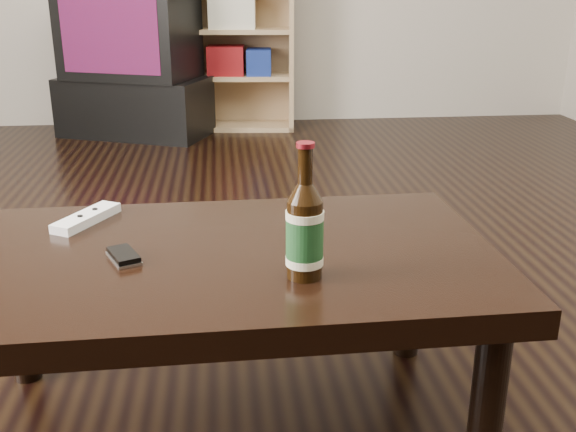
{
  "coord_description": "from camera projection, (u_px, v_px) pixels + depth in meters",
  "views": [
    {
      "loc": [
        0.09,
        -1.52,
        0.93
      ],
      "look_at": [
        0.2,
        -0.41,
        0.53
      ],
      "focal_mm": 42.0,
      "sensor_mm": 36.0,
      "label": 1
    }
  ],
  "objects": [
    {
      "name": "beer_bottle",
      "position": [
        305.0,
        231.0,
        1.2
      ],
      "size": [
        0.07,
        0.07,
        0.25
      ],
      "rotation": [
        0.0,
        0.0,
        0.01
      ],
      "color": "black",
      "rests_on": "coffee_table"
    },
    {
      "name": "phone",
      "position": [
        124.0,
        256.0,
        1.3
      ],
      "size": [
        0.08,
        0.1,
        0.02
      ],
      "rotation": [
        0.0,
        0.0,
        0.42
      ],
      "color": "silver",
      "rests_on": "coffee_table"
    },
    {
      "name": "floor",
      "position": [
        194.0,
        361.0,
        1.74
      ],
      "size": [
        5.0,
        6.0,
        0.01
      ],
      "primitive_type": "cube",
      "color": "black",
      "rests_on": "ground"
    },
    {
      "name": "remote",
      "position": [
        87.0,
        218.0,
        1.5
      ],
      "size": [
        0.13,
        0.18,
        0.02
      ],
      "rotation": [
        0.0,
        0.0,
        -0.51
      ],
      "color": "white",
      "rests_on": "coffee_table"
    },
    {
      "name": "tv",
      "position": [
        129.0,
        30.0,
        3.96
      ],
      "size": [
        0.86,
        0.7,
        0.55
      ],
      "rotation": [
        0.0,
        0.0,
        -0.39
      ],
      "color": "black",
      "rests_on": "tv_stand"
    },
    {
      "name": "coffee_table",
      "position": [
        221.0,
        276.0,
        1.36
      ],
      "size": [
        1.12,
        0.67,
        0.41
      ],
      "rotation": [
        0.0,
        0.0,
        0.02
      ],
      "color": "black",
      "rests_on": "floor"
    },
    {
      "name": "bookshelf",
      "position": [
        239.0,
        26.0,
        4.17
      ],
      "size": [
        0.68,
        0.36,
        1.22
      ],
      "rotation": [
        0.0,
        0.0,
        -0.09
      ],
      "color": "#A78258",
      "rests_on": "floor"
    },
    {
      "name": "tv_stand",
      "position": [
        135.0,
        107.0,
        4.11
      ],
      "size": [
        0.97,
        0.73,
        0.35
      ],
      "primitive_type": "cube",
      "rotation": [
        0.0,
        0.0,
        -0.39
      ],
      "color": "black",
      "rests_on": "floor"
    }
  ]
}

